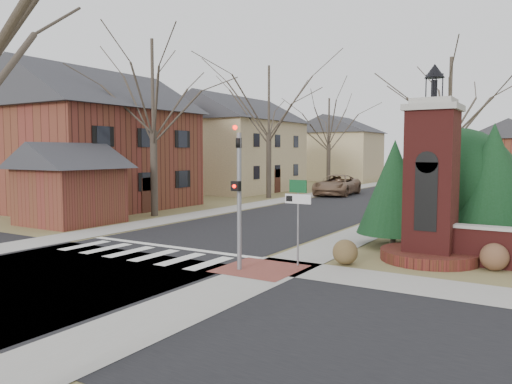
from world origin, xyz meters
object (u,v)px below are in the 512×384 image
Objects in this scene: traffic_signal_pole at (239,186)px; sign_post at (298,205)px; brick_gate_monument at (431,196)px; pickup_truck at (337,185)px; distant_car at (463,178)px.

sign_post is (1.29, 1.41, -0.64)m from traffic_signal_pole.
traffic_signal_pole is 2.02m from sign_post.
traffic_signal_pole is at bearing -136.76° from brick_gate_monument.
traffic_signal_pole reaches higher than pickup_truck.
traffic_signal_pole is 0.69× the size of brick_gate_monument.
brick_gate_monument is 1.05× the size of pickup_truck.
pickup_truck is 1.47× the size of distant_car.
sign_post reaches higher than distant_car.
traffic_signal_pole is 1.07× the size of distant_car.
traffic_signal_pole is at bearing 94.89° from distant_car.
pickup_truck is at bearing 119.17° from brick_gate_monument.
sign_post is 4.55m from brick_gate_monument.
brick_gate_monument reaches higher than traffic_signal_pole.
brick_gate_monument reaches higher than sign_post.
traffic_signal_pole is at bearing -132.43° from sign_post.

